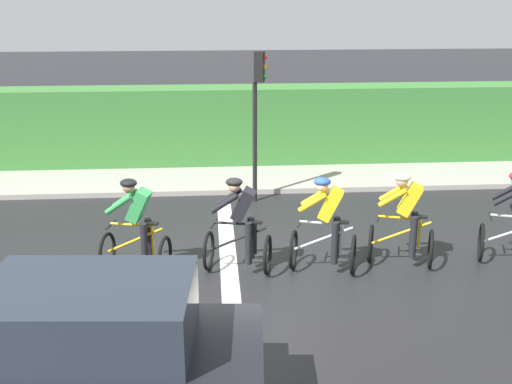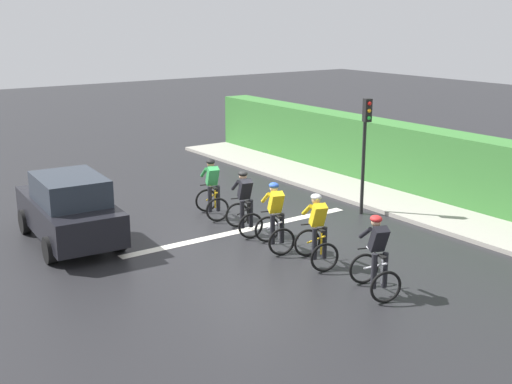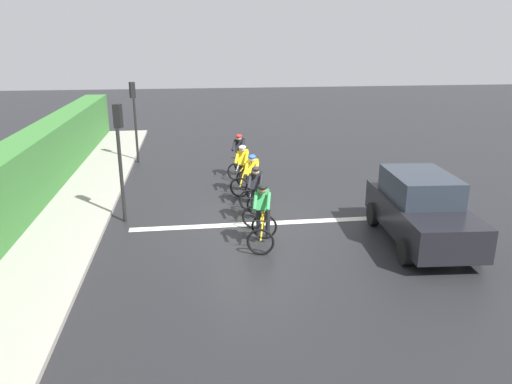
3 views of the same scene
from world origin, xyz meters
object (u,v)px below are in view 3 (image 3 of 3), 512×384
object	(u,v)px
cyclist_trailing	(263,216)
car_black	(421,209)
cyclist_second	(243,170)
cyclist_fourth	(256,195)
cyclist_lead	(240,156)
traffic_light_far_junction	(134,110)
traffic_light_near_crossing	(120,145)
cyclist_mid	(253,181)

from	to	relation	value
cyclist_trailing	car_black	bearing A→B (deg)	-3.05
cyclist_second	cyclist_fourth	world-z (taller)	same
cyclist_lead	traffic_light_far_junction	distance (m)	5.22
cyclist_second	cyclist_fourth	bearing A→B (deg)	-88.59
traffic_light_near_crossing	cyclist_fourth	bearing A→B (deg)	-8.77
cyclist_mid	traffic_light_near_crossing	bearing A→B (deg)	-167.12
cyclist_trailing	car_black	world-z (taller)	car_black
cyclist_lead	cyclist_trailing	xyz separation A→B (m)	(-0.09, -6.51, 0.00)
cyclist_fourth	traffic_light_near_crossing	distance (m)	4.03
cyclist_second	traffic_light_far_junction	size ratio (longest dim) A/B	0.50
cyclist_second	traffic_light_near_crossing	xyz separation A→B (m)	(-3.66, -2.26, 1.43)
car_black	traffic_light_far_junction	world-z (taller)	traffic_light_far_junction
cyclist_mid	traffic_light_near_crossing	xyz separation A→B (m)	(-3.81, -0.87, 1.43)
cyclist_fourth	cyclist_mid	bearing A→B (deg)	86.69
cyclist_mid	cyclist_trailing	size ratio (longest dim) A/B	1.00
cyclist_fourth	traffic_light_near_crossing	xyz separation A→B (m)	(-3.73, 0.57, 1.43)
cyclist_mid	traffic_light_far_junction	distance (m)	7.65
cyclist_fourth	traffic_light_near_crossing	size ratio (longest dim) A/B	0.50
cyclist_second	cyclist_mid	distance (m)	1.39
cyclist_mid	traffic_light_far_junction	size ratio (longest dim) A/B	0.50
cyclist_lead	car_black	xyz separation A→B (m)	(3.96, -6.73, 0.08)
cyclist_lead	cyclist_trailing	size ratio (longest dim) A/B	1.00
cyclist_lead	traffic_light_near_crossing	bearing A→B (deg)	-131.59
traffic_light_near_crossing	cyclist_trailing	bearing A→B (deg)	-32.16
cyclist_fourth	car_black	xyz separation A→B (m)	(3.98, -1.94, 0.08)
traffic_light_far_junction	traffic_light_near_crossing	bearing A→B (deg)	-87.30
car_black	traffic_light_far_junction	size ratio (longest dim) A/B	1.26
cyclist_lead	car_black	size ratio (longest dim) A/B	0.39
cyclist_trailing	cyclist_fourth	bearing A→B (deg)	87.60
cyclist_second	cyclist_lead	bearing A→B (deg)	87.46
car_black	cyclist_trailing	bearing A→B (deg)	176.95
cyclist_mid	cyclist_trailing	distance (m)	3.17
cyclist_second	cyclist_trailing	xyz separation A→B (m)	(-0.00, -4.55, 0.00)
cyclist_fourth	traffic_light_near_crossing	world-z (taller)	traffic_light_near_crossing
cyclist_mid	car_black	world-z (taller)	car_black
traffic_light_near_crossing	traffic_light_far_junction	xyz separation A→B (m)	(-0.34, 7.14, 0.00)
traffic_light_near_crossing	car_black	bearing A→B (deg)	-18.06
traffic_light_near_crossing	traffic_light_far_junction	bearing A→B (deg)	92.70
cyclist_mid	cyclist_trailing	world-z (taller)	same
cyclist_lead	cyclist_second	xyz separation A→B (m)	(-0.09, -1.96, 0.00)
cyclist_second	car_black	size ratio (longest dim) A/B	0.39
cyclist_lead	traffic_light_far_junction	size ratio (longest dim) A/B	0.50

